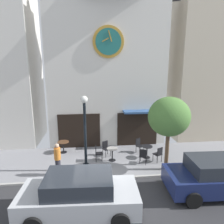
# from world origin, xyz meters

# --- Properties ---
(ground_plane) EXTENTS (27.33, 9.85, 0.13)m
(ground_plane) POSITION_xyz_m (0.00, -0.64, -0.02)
(ground_plane) COLOR gray
(clock_building) EXTENTS (7.91, 3.45, 11.55)m
(clock_building) POSITION_xyz_m (0.76, 5.37, 5.94)
(clock_building) COLOR silver
(clock_building) RESTS_ON ground_plane
(neighbor_building_right) EXTENTS (5.96, 4.03, 12.18)m
(neighbor_building_right) POSITION_xyz_m (8.71, 6.29, 6.09)
(neighbor_building_right) COLOR beige
(neighbor_building_right) RESTS_ON ground_plane
(street_lamp) EXTENTS (0.36, 0.36, 3.95)m
(street_lamp) POSITION_xyz_m (-0.73, 1.03, 2.01)
(street_lamp) COLOR black
(street_lamp) RESTS_ON ground_plane
(street_tree) EXTENTS (2.11, 1.90, 3.89)m
(street_tree) POSITION_xyz_m (3.47, 0.67, 2.87)
(street_tree) COLOR brown
(street_tree) RESTS_ON ground_plane
(cafe_table_near_curb) EXTENTS (0.72, 0.72, 0.72)m
(cafe_table_near_curb) POSITION_xyz_m (-2.20, 3.45, 0.52)
(cafe_table_near_curb) COLOR black
(cafe_table_near_curb) RESTS_ON ground_plane
(cafe_table_center) EXTENTS (0.63, 0.63, 0.75)m
(cafe_table_center) POSITION_xyz_m (0.75, 2.00, 0.50)
(cafe_table_center) COLOR black
(cafe_table_center) RESTS_ON ground_plane
(cafe_table_near_door) EXTENTS (0.64, 0.64, 0.74)m
(cafe_table_near_door) POSITION_xyz_m (2.85, 2.14, 0.50)
(cafe_table_near_door) COLOR black
(cafe_table_near_door) RESTS_ON ground_plane
(cafe_chair_facing_street) EXTENTS (0.54, 0.54, 0.90)m
(cafe_chair_facing_street) POSITION_xyz_m (3.35, 1.52, 0.53)
(cafe_chair_facing_street) COLOR black
(cafe_chair_facing_street) RESTS_ON ground_plane
(cafe_chair_mid_row) EXTENTS (0.55, 0.55, 0.90)m
(cafe_chair_mid_row) POSITION_xyz_m (2.57, 2.97, 0.53)
(cafe_chair_mid_row) COLOR black
(cafe_chair_mid_row) RESTS_ON ground_plane
(cafe_chair_outer) EXTENTS (0.41, 0.41, 0.90)m
(cafe_chair_outer) POSITION_xyz_m (-0.09, 2.05, 0.53)
(cafe_chair_outer) COLOR black
(cafe_chair_outer) RESTS_ON ground_plane
(cafe_chair_corner) EXTENTS (0.54, 0.54, 0.90)m
(cafe_chair_corner) POSITION_xyz_m (0.44, 2.73, 0.53)
(cafe_chair_corner) COLOR black
(cafe_chair_corner) RESTS_ON ground_plane
(cafe_chair_near_lamp) EXTENTS (0.53, 0.53, 0.90)m
(cafe_chair_near_lamp) POSITION_xyz_m (2.41, 1.40, 0.53)
(cafe_chair_near_lamp) COLOR black
(cafe_chair_near_lamp) RESTS_ON ground_plane
(pedestrian_orange) EXTENTS (0.44, 0.44, 1.67)m
(pedestrian_orange) POSITION_xyz_m (-2.12, 0.70, 0.86)
(pedestrian_orange) COLOR #2D2D38
(pedestrian_orange) RESTS_ON ground_plane
(parked_car_silver) EXTENTS (4.38, 2.19, 1.55)m
(parked_car_silver) POSITION_xyz_m (-0.91, -2.13, 0.76)
(parked_car_silver) COLOR #B7BABF
(parked_car_silver) RESTS_ON ground_plane
(parked_car_navy) EXTENTS (4.38, 2.18, 1.55)m
(parked_car_navy) POSITION_xyz_m (4.88, -1.48, 0.76)
(parked_car_navy) COLOR navy
(parked_car_navy) RESTS_ON ground_plane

